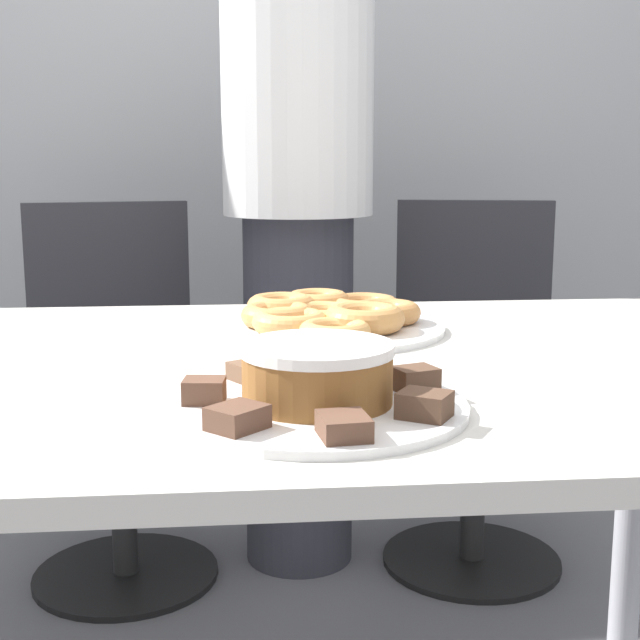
# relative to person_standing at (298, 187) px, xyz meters

# --- Properties ---
(wall_back) EXTENTS (8.00, 0.05, 2.60)m
(wall_back) POSITION_rel_person_standing_xyz_m (-0.06, 0.66, 0.37)
(wall_back) COLOR #A8AAAD
(wall_back) RESTS_ON ground_plane
(table) EXTENTS (1.50, 0.96, 0.72)m
(table) POSITION_rel_person_standing_xyz_m (-0.06, -0.92, -0.29)
(table) COLOR silver
(table) RESTS_ON ground_plane
(person_standing) EXTENTS (0.35, 0.35, 1.75)m
(person_standing) POSITION_rel_person_standing_xyz_m (0.00, 0.00, 0.00)
(person_standing) COLOR #383842
(person_standing) RESTS_ON ground_plane
(office_chair_left) EXTENTS (0.52, 0.52, 0.89)m
(office_chair_left) POSITION_rel_person_standing_xyz_m (-0.44, -0.02, -0.51)
(office_chair_left) COLOR black
(office_chair_left) RESTS_ON ground_plane
(office_chair_right) EXTENTS (0.51, 0.51, 0.89)m
(office_chair_right) POSITION_rel_person_standing_xyz_m (0.43, -0.02, -0.51)
(office_chair_right) COLOR black
(office_chair_right) RESTS_ON ground_plane
(plate_cake) EXTENTS (0.33, 0.33, 0.01)m
(plate_cake) POSITION_rel_person_standing_xyz_m (-0.06, -1.17, -0.20)
(plate_cake) COLOR white
(plate_cake) RESTS_ON table
(plate_donuts) EXTENTS (0.39, 0.39, 0.01)m
(plate_donuts) POSITION_rel_person_standing_xyz_m (-0.01, -0.71, -0.20)
(plate_donuts) COLOR white
(plate_donuts) RESTS_ON table
(frosted_cake) EXTENTS (0.17, 0.17, 0.07)m
(frosted_cake) POSITION_rel_person_standing_xyz_m (-0.06, -1.17, -0.16)
(frosted_cake) COLOR brown
(frosted_cake) RESTS_ON plate_cake
(lamington_0) EXTENTS (0.07, 0.07, 0.02)m
(lamington_0) POSITION_rel_person_standing_xyz_m (-0.02, -1.05, -0.19)
(lamington_0) COLOR #513828
(lamington_0) RESTS_ON plate_cake
(lamington_1) EXTENTS (0.07, 0.07, 0.02)m
(lamington_1) POSITION_rel_person_standing_xyz_m (-0.13, -1.07, -0.18)
(lamington_1) COLOR brown
(lamington_1) RESTS_ON plate_cake
(lamington_2) EXTENTS (0.05, 0.04, 0.03)m
(lamington_2) POSITION_rel_person_standing_xyz_m (-0.18, -1.16, -0.18)
(lamington_2) COLOR brown
(lamington_2) RESTS_ON plate_cake
(lamington_3) EXTENTS (0.07, 0.07, 0.02)m
(lamington_3) POSITION_rel_person_standing_xyz_m (-0.15, -1.26, -0.18)
(lamington_3) COLOR brown
(lamington_3) RESTS_ON plate_cake
(lamington_4) EXTENTS (0.05, 0.06, 0.02)m
(lamington_4) POSITION_rel_person_standing_xyz_m (-0.05, -1.29, -0.18)
(lamington_4) COLOR brown
(lamington_4) RESTS_ON plate_cake
(lamington_5) EXTENTS (0.07, 0.06, 0.03)m
(lamington_5) POSITION_rel_person_standing_xyz_m (0.04, -1.24, -0.18)
(lamington_5) COLOR #513828
(lamington_5) RESTS_ON plate_cake
(lamington_6) EXTENTS (0.06, 0.05, 0.03)m
(lamington_6) POSITION_rel_person_standing_xyz_m (0.06, -1.13, -0.18)
(lamington_6) COLOR #513828
(lamington_6) RESTS_ON plate_cake
(donut_0) EXTENTS (0.12, 0.12, 0.03)m
(donut_0) POSITION_rel_person_standing_xyz_m (-0.01, -0.71, -0.18)
(donut_0) COLOR tan
(donut_0) RESTS_ON plate_donuts
(donut_1) EXTENTS (0.13, 0.13, 0.04)m
(donut_1) POSITION_rel_person_standing_xyz_m (0.05, -0.77, -0.18)
(donut_1) COLOR #D18E4C
(donut_1) RESTS_ON plate_donuts
(donut_2) EXTENTS (0.11, 0.11, 0.03)m
(donut_2) POSITION_rel_person_standing_xyz_m (0.09, -0.70, -0.18)
(donut_2) COLOR #C68447
(donut_2) RESTS_ON plate_donuts
(donut_3) EXTENTS (0.12, 0.12, 0.03)m
(donut_3) POSITION_rel_person_standing_xyz_m (0.07, -0.63, -0.18)
(donut_3) COLOR #C68447
(donut_3) RESTS_ON plate_donuts
(donut_4) EXTENTS (0.11, 0.11, 0.04)m
(donut_4) POSITION_rel_person_standing_xyz_m (-0.01, -0.61, -0.18)
(donut_4) COLOR #D18E4C
(donut_4) RESTS_ON plate_donuts
(donut_5) EXTENTS (0.12, 0.12, 0.04)m
(donut_5) POSITION_rel_person_standing_xyz_m (-0.07, -0.65, -0.18)
(donut_5) COLOR #D18E4C
(donut_5) RESTS_ON plate_donuts
(donut_6) EXTENTS (0.12, 0.12, 0.03)m
(donut_6) POSITION_rel_person_standing_xyz_m (-0.08, -0.72, -0.18)
(donut_6) COLOR #D18E4C
(donut_6) RESTS_ON plate_donuts
(donut_7) EXTENTS (0.12, 0.12, 0.03)m
(donut_7) POSITION_rel_person_standing_xyz_m (-0.07, -0.77, -0.18)
(donut_7) COLOR tan
(donut_7) RESTS_ON plate_donuts
(donut_8) EXTENTS (0.11, 0.11, 0.03)m
(donut_8) POSITION_rel_person_standing_xyz_m (-0.00, -0.84, -0.18)
(donut_8) COLOR tan
(donut_8) RESTS_ON plate_donuts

